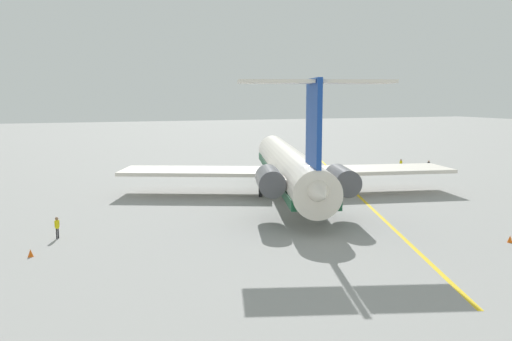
# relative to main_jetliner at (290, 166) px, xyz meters

# --- Properties ---
(ground) EXTENTS (379.90, 379.90, 0.00)m
(ground) POSITION_rel_main_jetliner_xyz_m (4.96, -5.30, -3.50)
(ground) COLOR gray
(main_jetliner) EXTENTS (43.10, 38.69, 12.84)m
(main_jetliner) POSITION_rel_main_jetliner_xyz_m (0.00, 0.00, 0.00)
(main_jetliner) COLOR silver
(main_jetliner) RESTS_ON ground
(ground_crew_near_nose) EXTENTS (0.39, 0.28, 1.73)m
(ground_crew_near_nose) POSITION_rel_main_jetliner_xyz_m (11.02, -28.13, -2.40)
(ground_crew_near_nose) COLOR black
(ground_crew_near_nose) RESTS_ON ground
(ground_crew_near_tail) EXTENTS (0.30, 0.38, 1.78)m
(ground_crew_near_tail) POSITION_rel_main_jetliner_xyz_m (-10.24, 25.03, -2.38)
(ground_crew_near_tail) COLOR black
(ground_crew_near_tail) RESTS_ON ground
(ground_crew_starboard) EXTENTS (0.38, 0.27, 1.71)m
(ground_crew_starboard) POSITION_rel_main_jetliner_xyz_m (14.14, -25.37, -2.42)
(ground_crew_starboard) COLOR black
(ground_crew_starboard) RESTS_ON ground
(safety_cone_nose) EXTENTS (0.40, 0.40, 0.55)m
(safety_cone_nose) POSITION_rel_main_jetliner_xyz_m (-24.02, -8.11, -3.23)
(safety_cone_nose) COLOR #EA590F
(safety_cone_nose) RESTS_ON ground
(safety_cone_wingtip) EXTENTS (0.40, 0.40, 0.55)m
(safety_cone_wingtip) POSITION_rel_main_jetliner_xyz_m (-14.82, 26.88, -3.23)
(safety_cone_wingtip) COLOR #EA590F
(safety_cone_wingtip) RESTS_ON ground
(taxiway_centreline) EXTENTS (70.29, 26.44, 0.01)m
(taxiway_centreline) POSITION_rel_main_jetliner_xyz_m (1.18, -8.98, -3.50)
(taxiway_centreline) COLOR gold
(taxiway_centreline) RESTS_ON ground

